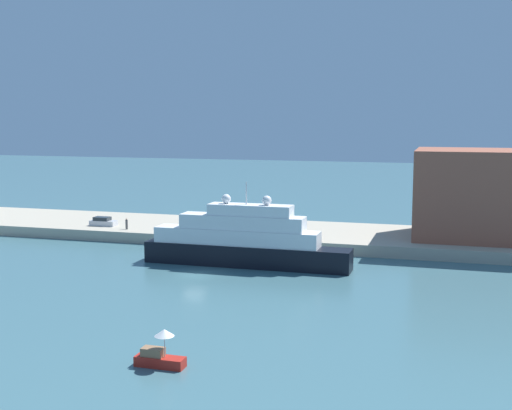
{
  "coord_description": "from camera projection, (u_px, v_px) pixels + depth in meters",
  "views": [
    {
      "loc": [
        28.62,
        -71.43,
        18.46
      ],
      "look_at": [
        5.73,
        6.0,
        7.74
      ],
      "focal_mm": 47.29,
      "sensor_mm": 36.0,
      "label": 1
    }
  ],
  "objects": [
    {
      "name": "small_motorboat",
      "position": [
        160.0,
        354.0,
        49.81
      ],
      "size": [
        3.77,
        1.48,
        2.9
      ],
      "color": "#B22319",
      "rests_on": "ground"
    },
    {
      "name": "mooring_bollard",
      "position": [
        230.0,
        234.0,
        95.25
      ],
      "size": [
        0.52,
        0.52,
        0.63
      ],
      "primitive_type": "cylinder",
      "color": "black",
      "rests_on": "quay_dock"
    },
    {
      "name": "quay_dock",
      "position": [
        256.0,
        233.0,
        102.19
      ],
      "size": [
        110.0,
        18.32,
        1.58
      ],
      "primitive_type": "cube",
      "color": "#ADA38E",
      "rests_on": "ground"
    },
    {
      "name": "ground",
      "position": [
        194.0,
        276.0,
        78.37
      ],
      "size": [
        400.0,
        400.0,
        0.0
      ],
      "primitive_type": "plane",
      "color": "#3D6670"
    },
    {
      "name": "parked_car",
      "position": [
        103.0,
        222.0,
        104.2
      ],
      "size": [
        4.08,
        1.73,
        1.35
      ],
      "color": "silver",
      "rests_on": "quay_dock"
    },
    {
      "name": "large_yacht",
      "position": [
        243.0,
        241.0,
        83.08
      ],
      "size": [
        25.98,
        3.51,
        10.46
      ],
      "color": "black",
      "rests_on": "ground"
    },
    {
      "name": "person_figure",
      "position": [
        127.0,
        224.0,
        100.77
      ],
      "size": [
        0.36,
        0.36,
        1.66
      ],
      "color": "#4C4C4C",
      "rests_on": "quay_dock"
    },
    {
      "name": "harbor_building",
      "position": [
        482.0,
        194.0,
        92.91
      ],
      "size": [
        17.93,
        13.4,
        12.25
      ],
      "primitive_type": "cube",
      "color": "#93513D",
      "rests_on": "quay_dock"
    }
  ]
}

